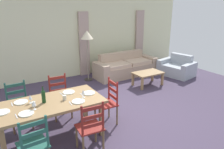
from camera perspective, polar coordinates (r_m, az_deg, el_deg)
ground_plane at (r=5.08m, az=1.52°, el=-10.79°), size 9.60×9.60×0.02m
wall_far at (r=7.52m, az=-12.21°, el=9.33°), size 9.60×0.16×2.70m
curtain_panel_left at (r=7.66m, az=-7.30°, el=7.84°), size 0.35×0.08×2.20m
curtain_panel_right at (r=8.89m, az=7.15°, el=9.25°), size 0.35×0.08×2.20m
dining_table at (r=4.15m, az=-15.89°, el=-8.07°), size 1.90×0.96×0.75m
dining_chair_near_left at (r=3.53m, az=-19.85°, el=-17.01°), size 0.45×0.43×0.96m
dining_chair_near_right at (r=3.75m, az=-5.66°, el=-13.61°), size 0.45×0.43×0.96m
dining_chair_far_left at (r=4.84m, az=-23.27°, el=-7.47°), size 0.44×0.42×0.96m
dining_chair_far_right at (r=5.00m, az=-13.51°, el=-5.60°), size 0.43×0.41×0.96m
dining_chair_head_east at (r=4.60m, az=-1.05°, el=-7.22°), size 0.42×0.43×0.96m
dinner_plate_near_left at (r=3.81m, az=-21.55°, el=-9.52°), size 0.24×0.24×0.02m
fork_near_left at (r=3.80m, az=-23.78°, el=-10.00°), size 0.02×0.17×0.01m
dinner_plate_near_right at (r=4.02m, az=-8.81°, el=-6.96°), size 0.24×0.24×0.02m
fork_near_right at (r=3.97m, az=-10.82°, el=-7.47°), size 0.03×0.17×0.01m
dinner_plate_far_left at (r=4.27m, az=-22.77°, el=-6.70°), size 0.24×0.24×0.02m
fork_far_left at (r=4.26m, az=-24.76°, el=-7.12°), size 0.02×0.17×0.01m
dinner_plate_far_right at (r=4.45m, az=-11.30°, el=-4.56°), size 0.24×0.24×0.02m
fork_far_right at (r=4.41m, az=-13.13°, el=-4.99°), size 0.02×0.17×0.01m
dinner_plate_head_west at (r=4.02m, az=-26.86°, el=-8.84°), size 0.24×0.24×0.02m
dinner_plate_head_east at (r=4.35m, az=-6.06°, el=-4.85°), size 0.24×0.24×0.02m
fork_head_east at (r=4.29m, az=-7.87°, el=-5.30°), size 0.02×0.17×0.01m
wine_bottle at (r=4.08m, az=-17.51°, el=-5.52°), size 0.07×0.07×0.32m
wine_glass_near_left at (r=3.88m, az=-19.80°, el=-7.17°), size 0.06×0.06×0.16m
wine_glass_near_right at (r=4.14m, az=-7.54°, el=-4.58°), size 0.06×0.06×0.16m
wine_glass_far_left at (r=4.14m, az=-20.66°, el=-5.63°), size 0.06×0.06×0.16m
coffee_cup_primary at (r=4.12m, az=-12.34°, el=-5.94°), size 0.07×0.07×0.09m
coffee_cup_secondary at (r=4.01m, az=-19.86°, el=-7.34°), size 0.07×0.07×0.09m
couch at (r=7.76m, az=3.40°, el=1.95°), size 2.30×0.85×0.80m
coffee_table at (r=6.84m, az=9.39°, el=0.05°), size 0.90×0.56×0.42m
armchair_upholstered at (r=8.12m, az=16.74°, el=1.62°), size 1.01×1.29×0.72m
standing_lamp at (r=7.02m, az=-6.56°, el=9.51°), size 0.40×0.40×1.64m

